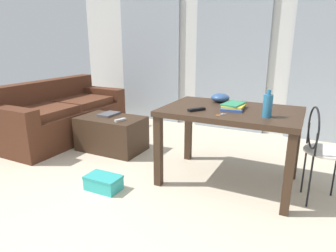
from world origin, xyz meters
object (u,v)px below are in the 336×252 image
tv_remote_primary (120,120)px  bowl (220,98)px  coffee_table (112,134)px  scissors (220,115)px  couch (60,116)px  book_stack (233,106)px  tv_remote_on_table (197,109)px  bottle_near (268,106)px  wire_chair (320,143)px  magazine (109,114)px  shoebox (103,183)px  craft_table (230,119)px

tv_remote_primary → bowl: bearing=24.1°
coffee_table → scissors: size_ratio=7.47×
tv_remote_primary → couch: bearing=-171.8°
bowl → book_stack: size_ratio=0.61×
tv_remote_on_table → bottle_near: bearing=36.6°
wire_chair → magazine: 2.49m
wire_chair → coffee_table: bearing=174.1°
bottle_near → shoebox: bottle_near is taller
scissors → tv_remote_primary: (-1.35, 0.40, -0.30)m
coffee_table → wire_chair: bearing=-5.9°
book_stack → tv_remote_primary: size_ratio=2.07×
bowl → tv_remote_primary: (-1.18, -0.15, -0.35)m
book_stack → scissors: 0.30m
couch → scissors: couch is taller
book_stack → shoebox: 1.43m
scissors → book_stack: bearing=82.0°
couch → bottle_near: 3.00m
tv_remote_primary → shoebox: tv_remote_primary is taller
coffee_table → tv_remote_on_table: (1.32, -0.43, 0.54)m
tv_remote_on_table → shoebox: (-0.74, -0.48, -0.69)m
tv_remote_on_table → tv_remote_primary: bearing=-163.9°
book_stack → shoebox: book_stack is taller
wire_chair → tv_remote_primary: size_ratio=5.60×
couch → scissors: size_ratio=17.00×
couch → bowl: bowl is taller
shoebox → craft_table: bearing=34.6°
coffee_table → couch: bearing=174.5°
book_stack → magazine: book_stack is taller
magazine → wire_chair: bearing=-5.7°
craft_table → tv_remote_on_table: 0.36m
wire_chair → book_stack: wire_chair is taller
couch → bowl: bearing=-0.9°
bottle_near → tv_remote_primary: (-1.72, 0.30, -0.40)m
tv_remote_on_table → magazine: (-1.42, 0.52, -0.31)m
magazine → shoebox: (0.67, -1.00, -0.38)m
scissors → shoebox: (-0.98, -0.42, -0.68)m
craft_table → shoebox: craft_table is taller
bowl → tv_remote_on_table: 0.49m
couch → magazine: bearing=-0.3°
bowl → magazine: (-1.49, 0.03, -0.35)m
book_stack → scissors: bearing=-98.0°
tv_remote_on_table → tv_remote_primary: size_ratio=1.14×
wire_chair → shoebox: (-1.79, -0.67, -0.47)m
couch → magazine: 0.89m
couch → bottle_near: (2.91, -0.49, 0.54)m
tv_remote_on_table → scissors: (0.24, -0.06, -0.01)m
book_stack → tv_remote_on_table: 0.36m
couch → book_stack: size_ratio=5.97×
couch → magazine: size_ratio=6.90×
tv_remote_primary → magazine: (-0.31, 0.18, -0.00)m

